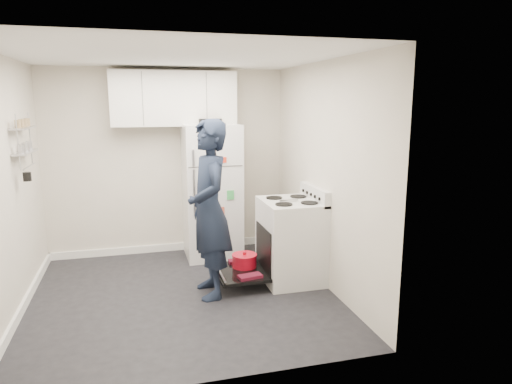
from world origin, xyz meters
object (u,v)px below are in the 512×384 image
object	(u,v)px
electric_range	(290,241)
person	(209,210)
refrigerator	(212,191)
open_oven_door	(242,267)

from	to	relation	value
electric_range	person	size ratio (longest dim) A/B	0.58
refrigerator	person	xyz separation A→B (m)	(-0.24, -1.27, 0.05)
open_oven_door	refrigerator	world-z (taller)	refrigerator
refrigerator	person	size ratio (longest dim) A/B	0.98
electric_range	open_oven_door	bearing A→B (deg)	174.51
refrigerator	open_oven_door	bearing A→B (deg)	-80.88
open_oven_door	person	xyz separation A→B (m)	(-0.41, -0.22, 0.76)
refrigerator	person	distance (m)	1.29
open_oven_door	refrigerator	size ratio (longest dim) A/B	0.38
refrigerator	person	world-z (taller)	person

